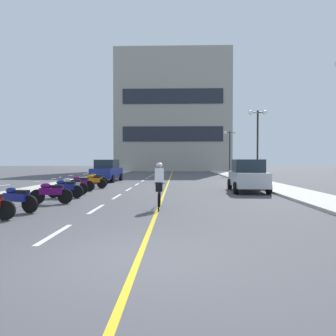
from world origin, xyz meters
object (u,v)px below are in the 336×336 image
object	(u,v)px
motorcycle_1	(16,199)
motorcycle_4	(71,186)
street_lamp_mid	(258,130)
motorcycle_7	(95,179)
parked_car_near	(248,175)
street_lamp_far	(230,143)
motorcycle_3	(65,188)
motorcycle_6	(93,181)
motorcycle_5	(80,183)
parked_car_mid	(107,171)
cyclist_rider	(159,185)
motorcycle_2	(51,192)

from	to	relation	value
motorcycle_1	motorcycle_4	distance (m)	5.60
street_lamp_mid	motorcycle_7	size ratio (longest dim) A/B	3.24
parked_car_near	street_lamp_far	bearing A→B (deg)	83.73
motorcycle_7	motorcycle_3	bearing A→B (deg)	-87.61
motorcycle_3	motorcycle_6	bearing A→B (deg)	90.24
motorcycle_5	street_lamp_far	bearing A→B (deg)	59.05
street_lamp_far	parked_car_mid	bearing A→B (deg)	-136.97
motorcycle_3	motorcycle_7	xyz separation A→B (m)	(-0.28, 6.79, 0.00)
motorcycle_6	cyclist_rider	xyz separation A→B (m)	(4.64, -8.40, 0.41)
motorcycle_4	motorcycle_7	bearing A→B (deg)	91.00
motorcycle_2	motorcycle_5	xyz separation A→B (m)	(-0.45, 5.42, 0.00)
motorcycle_7	street_lamp_far	bearing A→B (deg)	53.98
parked_car_mid	motorcycle_5	size ratio (longest dim) A/B	2.52
parked_car_mid	motorcycle_7	bearing A→B (deg)	-86.73
motorcycle_6	motorcycle_7	distance (m)	1.61
motorcycle_3	street_lamp_far	bearing A→B (deg)	63.49
parked_car_near	motorcycle_5	xyz separation A→B (m)	(-9.57, 0.03, -0.44)
motorcycle_2	motorcycle_3	xyz separation A→B (m)	(-0.15, 2.08, 0.00)
cyclist_rider	street_lamp_far	bearing A→B (deg)	75.40
street_lamp_far	motorcycle_7	bearing A→B (deg)	-126.02
motorcycle_3	motorcycle_7	size ratio (longest dim) A/B	1.00
motorcycle_3	parked_car_mid	bearing A→B (deg)	92.76
parked_car_near	motorcycle_4	world-z (taller)	parked_car_near
parked_car_mid	motorcycle_2	size ratio (longest dim) A/B	2.53
street_lamp_mid	motorcycle_2	size ratio (longest dim) A/B	3.25
motorcycle_1	motorcycle_5	bearing A→B (deg)	90.64
street_lamp_mid	motorcycle_4	xyz separation A→B (m)	(-11.67, -8.71, -3.64)
parked_car_near	motorcycle_1	size ratio (longest dim) A/B	2.57
parked_car_near	parked_car_mid	bearing A→B (deg)	139.53
motorcycle_3	motorcycle_6	distance (m)	5.19
motorcycle_6	cyclist_rider	distance (m)	9.60
motorcycle_2	street_lamp_mid	bearing A→B (deg)	47.11
motorcycle_1	cyclist_rider	distance (m)	4.95
motorcycle_2	motorcycle_4	xyz separation A→B (m)	(-0.34, 3.49, 0.00)
parked_car_mid	motorcycle_6	world-z (taller)	parked_car_mid
motorcycle_6	motorcycle_3	bearing A→B (deg)	-89.76
street_lamp_mid	parked_car_near	world-z (taller)	street_lamp_mid
parked_car_near	cyclist_rider	distance (m)	8.00
motorcycle_4	cyclist_rider	bearing A→B (deg)	-43.82
parked_car_mid	motorcycle_7	xyz separation A→B (m)	(0.28, -4.91, -0.44)
street_lamp_mid	motorcycle_6	xyz separation A→B (m)	(-11.50, -4.92, -3.64)
motorcycle_2	street_lamp_far	bearing A→B (deg)	65.71
motorcycle_2	parked_car_mid	bearing A→B (deg)	92.95
street_lamp_mid	motorcycle_6	size ratio (longest dim) A/B	3.24
motorcycle_3	motorcycle_5	xyz separation A→B (m)	(-0.30, 3.34, 0.00)
motorcycle_3	motorcycle_7	bearing A→B (deg)	92.39
motorcycle_4	motorcycle_5	size ratio (longest dim) A/B	1.00
motorcycle_5	motorcycle_7	size ratio (longest dim) A/B	1.00
cyclist_rider	parked_car_near	bearing A→B (deg)	54.52
motorcycle_2	motorcycle_6	world-z (taller)	same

